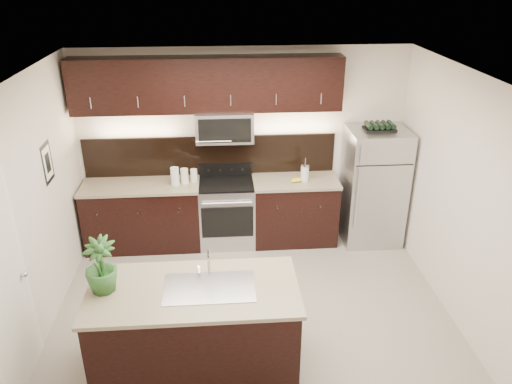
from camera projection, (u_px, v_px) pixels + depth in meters
ground at (253, 315)px, 5.71m from camera, size 4.50×4.50×0.00m
room_walls at (242, 182)px, 4.96m from camera, size 4.52×4.02×2.71m
counter_run at (212, 213)px, 7.01m from camera, size 3.51×0.65×0.94m
upper_fixtures at (210, 93)px, 6.44m from camera, size 3.49×0.40×1.66m
island at (196, 329)px, 4.80m from camera, size 1.96×0.96×0.94m
sink_faucet at (209, 286)px, 4.62m from camera, size 0.84×0.50×0.28m
refrigerator at (373, 186)px, 6.96m from camera, size 0.80×0.72×1.65m
wine_rack at (380, 127)px, 6.60m from camera, size 0.41×0.25×0.10m
plant at (101, 265)px, 4.47m from camera, size 0.33×0.33×0.53m
canisters at (182, 176)px, 6.73m from camera, size 0.35×0.20×0.25m
french_press at (305, 173)px, 6.80m from camera, size 0.11×0.11×0.33m
bananas at (293, 180)px, 6.81m from camera, size 0.20×0.17×0.05m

